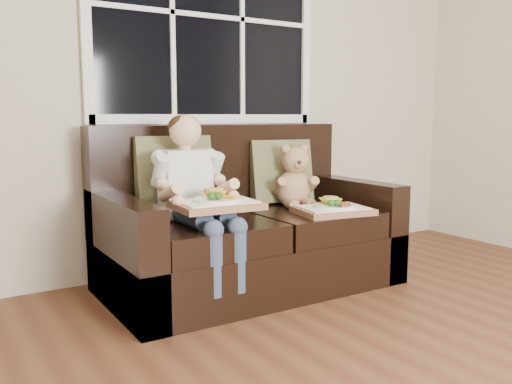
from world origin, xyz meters
TOP-DOWN VIEW (x-y plane):
  - window_back at (0.04, 2.48)m, footprint 1.62×0.04m
  - loveseat at (0.04, 2.02)m, footprint 1.70×0.92m
  - pillow_left at (-0.35, 2.17)m, footprint 0.47×0.25m
  - pillow_right at (0.41, 2.17)m, footprint 0.43×0.26m
  - child at (-0.35, 1.90)m, footprint 0.39×0.60m
  - teddy_bear at (0.41, 2.01)m, footprint 0.28×0.34m
  - tray_left at (-0.32, 1.69)m, footprint 0.44×0.35m
  - tray_right at (0.43, 1.67)m, footprint 0.46×0.38m

SIDE VIEW (x-z plane):
  - loveseat at x=0.04m, z-range -0.17..0.79m
  - tray_right at x=0.43m, z-range 0.43..0.53m
  - tray_left at x=-0.32m, z-range 0.53..0.62m
  - teddy_bear at x=0.41m, z-range 0.41..0.82m
  - child at x=-0.35m, z-range 0.21..1.09m
  - pillow_right at x=0.41m, z-range 0.44..0.86m
  - pillow_left at x=-0.35m, z-range 0.44..0.90m
  - window_back at x=0.04m, z-range 0.96..2.33m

